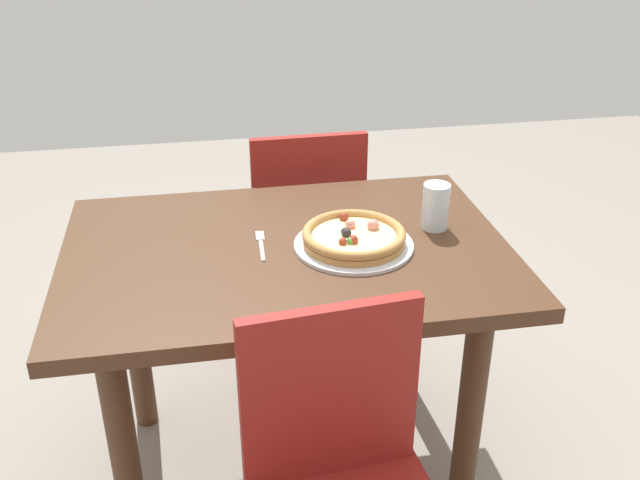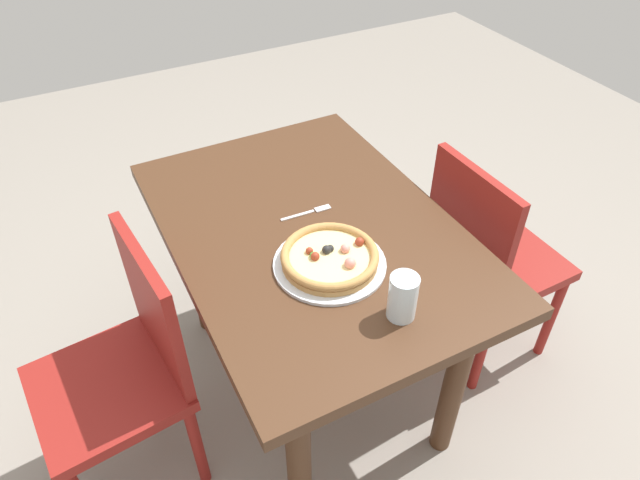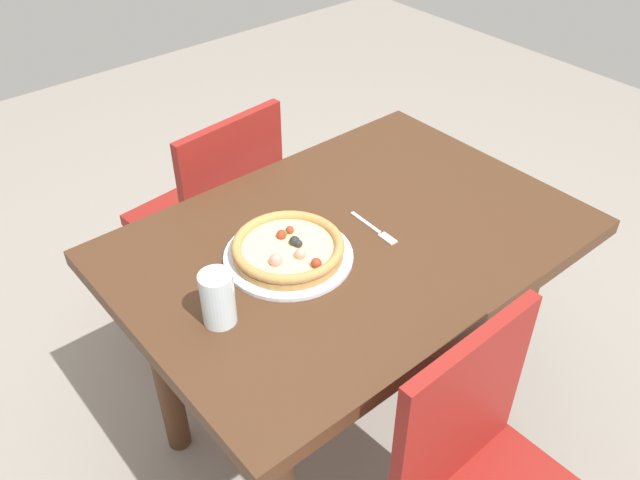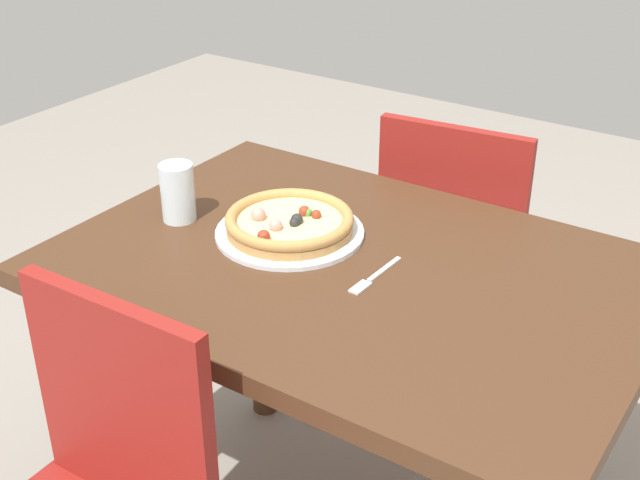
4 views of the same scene
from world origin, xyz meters
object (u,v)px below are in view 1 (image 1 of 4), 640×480
drinking_glass (436,206)px  plate (354,245)px  pizza (354,236)px  dining_table (287,286)px  fork (261,243)px  chair_far (304,230)px

drinking_glass → plate: bearing=-163.3°
pizza → plate: bearing=-104.1°
dining_table → plate: plate is taller
pizza → drinking_glass: bearing=16.5°
dining_table → drinking_glass: (0.42, 0.04, 0.18)m
dining_table → fork: 0.14m
dining_table → fork: bearing=155.5°
fork → chair_far: bearing=-16.7°
plate → drinking_glass: 0.26m
dining_table → fork: (-0.06, 0.03, 0.12)m
fork → drinking_glass: size_ratio=1.30×
dining_table → chair_far: size_ratio=1.33×
chair_far → fork: 0.68m
drinking_glass → pizza: bearing=-163.5°
chair_far → plate: (0.03, -0.65, 0.27)m
plate → drinking_glass: (0.24, 0.07, 0.06)m
fork → drinking_glass: (0.48, 0.01, 0.06)m
chair_far → dining_table: bearing=-103.9°
pizza → drinking_glass: 0.25m
plate → chair_far: bearing=92.9°
fork → drinking_glass: 0.48m
drinking_glass → dining_table: bearing=-174.2°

